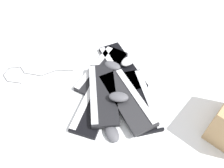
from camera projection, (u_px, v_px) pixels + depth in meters
The scene contains 12 objects.
ground_plane at pixel (116, 84), 1.38m from camera, with size 3.20×3.20×0.00m, color white.
keyboard_0 at pixel (96, 102), 1.27m from camera, with size 0.46×0.32×0.03m.
keyboard_1 at pixel (139, 99), 1.29m from camera, with size 0.37×0.45×0.03m.
keyboard_2 at pixel (121, 67), 1.45m from camera, with size 0.31×0.46×0.03m.
keyboard_3 at pixel (102, 70), 1.43m from camera, with size 0.46×0.24×0.03m.
keyboard_4 at pixel (127, 99), 1.25m from camera, with size 0.30×0.46×0.03m.
keyboard_5 at pixel (102, 93), 1.28m from camera, with size 0.41×0.43×0.03m.
mouse_0 at pixel (112, 66), 1.41m from camera, with size 0.11×0.07×0.04m, color #4C4C51.
mouse_1 at pixel (112, 133), 1.14m from camera, with size 0.11×0.07×0.04m, color #4C4C51.
mouse_2 at pixel (128, 61), 1.43m from camera, with size 0.11×0.07×0.04m, color silver.
mouse_3 at pixel (119, 97), 1.22m from camera, with size 0.11×0.07×0.04m, color #4C4C51.
cable_0 at pixel (29, 73), 1.43m from camera, with size 0.35×0.34×0.01m.
Camera 1 is at (0.65, 0.56, 1.07)m, focal length 35.00 mm.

